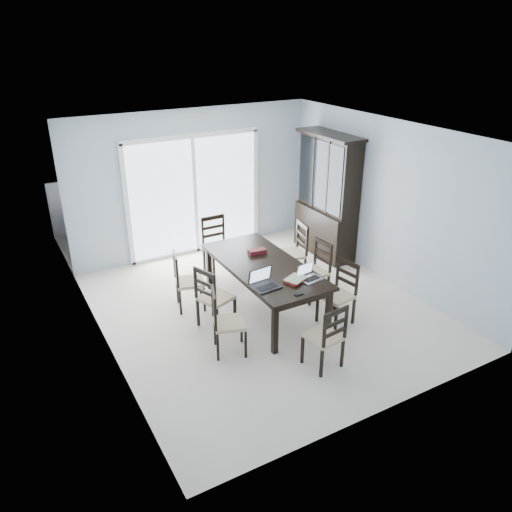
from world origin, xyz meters
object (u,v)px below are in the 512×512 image
object	(u,v)px
chair_left_far	(183,275)
laptop_silver	(311,276)
chair_left_mid	(211,292)
chair_right_far	(296,246)
chair_right_mid	(317,264)
game_box	(257,251)
china_hutch	(327,197)
hot_tub	(155,219)
laptop_dark	(266,284)
cell_phone	(299,294)
chair_right_near	(342,286)
chair_end_near	(329,331)
chair_left_near	(222,315)
dining_table	(264,269)
chair_end_far	(216,239)

from	to	relation	value
chair_left_far	laptop_silver	size ratio (longest dim) A/B	3.18
chair_left_mid	chair_right_far	world-z (taller)	chair_right_far
chair_right_mid	chair_right_far	distance (m)	0.65
game_box	chair_right_mid	bearing A→B (deg)	-26.30
china_hutch	hot_tub	distance (m)	3.35
china_hutch	laptop_dark	xyz separation A→B (m)	(-2.35, -1.88, -0.26)
cell_phone	chair_right_mid	bearing A→B (deg)	43.76
china_hutch	cell_phone	world-z (taller)	china_hutch
laptop_dark	laptop_silver	size ratio (longest dim) A/B	1.14
chair_right_near	chair_end_near	distance (m)	1.15
laptop_silver	cell_phone	distance (m)	0.46
cell_phone	chair_left_near	bearing A→B (deg)	160.20
chair_left_far	chair_end_near	distance (m)	2.42
chair_right_near	laptop_silver	bearing A→B (deg)	72.95
dining_table	game_box	xyz separation A→B (m)	(0.10, 0.38, 0.11)
chair_end_far	laptop_dark	size ratio (longest dim) A/B	3.05
chair_end_far	hot_tub	world-z (taller)	chair_end_far
dining_table	laptop_silver	bearing A→B (deg)	-66.59
chair_right_far	game_box	distance (m)	0.91
chair_right_near	chair_right_far	size ratio (longest dim) A/B	0.93
dining_table	hot_tub	distance (m)	3.40
china_hutch	chair_end_near	bearing A→B (deg)	-125.86
chair_left_near	chair_end_far	world-z (taller)	chair_end_far
chair_left_near	chair_right_mid	world-z (taller)	chair_right_mid
dining_table	chair_end_near	size ratio (longest dim) A/B	2.16
hot_tub	chair_end_near	bearing A→B (deg)	-84.52
game_box	chair_end_near	bearing A→B (deg)	-93.69
cell_phone	hot_tub	xyz separation A→B (m)	(-0.44, 4.33, -0.32)
chair_left_far	dining_table	bearing A→B (deg)	72.26
chair_right_mid	laptop_dark	xyz separation A→B (m)	(-1.25, -0.60, 0.25)
china_hutch	chair_end_near	xyz separation A→B (m)	(-2.05, -2.84, -0.53)
game_box	hot_tub	world-z (taller)	hot_tub
chair_end_far	game_box	bearing A→B (deg)	97.56
chair_left_near	chair_end_far	bearing A→B (deg)	176.04
dining_table	chair_end_far	distance (m)	1.51
chair_right_far	chair_end_near	distance (m)	2.42
chair_left_mid	chair_right_far	size ratio (longest dim) A/B	0.95
chair_right_far	laptop_silver	world-z (taller)	chair_right_far
laptop_dark	china_hutch	bearing A→B (deg)	34.01
laptop_silver	chair_end_near	bearing A→B (deg)	-120.43
chair_left_near	cell_phone	bearing A→B (deg)	89.72
chair_left_mid	chair_end_near	xyz separation A→B (m)	(0.84, -1.53, -0.03)
chair_right_mid	hot_tub	bearing A→B (deg)	18.59
china_hutch	chair_left_mid	bearing A→B (deg)	-155.61
chair_left_mid	game_box	bearing A→B (deg)	94.64
china_hutch	cell_phone	size ratio (longest dim) A/B	18.73
chair_right_mid	dining_table	bearing A→B (deg)	83.88
cell_phone	chair_end_far	bearing A→B (deg)	89.65
cell_phone	hot_tub	distance (m)	4.37
laptop_dark	hot_tub	bearing A→B (deg)	87.92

